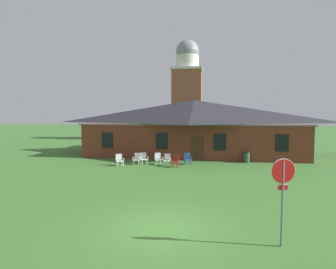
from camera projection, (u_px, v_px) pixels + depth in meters
ground_plane at (161, 228)px, 10.08m from camera, size 200.00×200.00×0.00m
brick_building at (194, 126)px, 29.73m from camera, size 22.15×10.40×5.81m
dome_tower at (187, 92)px, 45.77m from camera, size 5.18×5.18×17.58m
stop_sign at (283, 184)px, 8.55m from camera, size 0.78×0.26×2.84m
lawn_chair_by_porch at (119, 160)px, 22.51m from camera, size 0.84×0.87×0.96m
lawn_chair_near_door at (137, 159)px, 23.05m from camera, size 0.64×0.67×0.96m
lawn_chair_left_end at (144, 158)px, 23.43m from camera, size 0.83×0.86×0.96m
lawn_chair_middle at (158, 158)px, 23.16m from camera, size 0.81×0.85×0.96m
lawn_chair_right_end at (167, 159)px, 22.58m from camera, size 0.67×0.70×0.96m
lawn_chair_far_side at (175, 161)px, 21.85m from camera, size 0.73×0.77×0.96m
lawn_chair_under_eave at (188, 158)px, 23.20m from camera, size 0.76×0.81×0.96m
trash_bin at (247, 157)px, 23.93m from camera, size 0.56×0.56×0.98m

